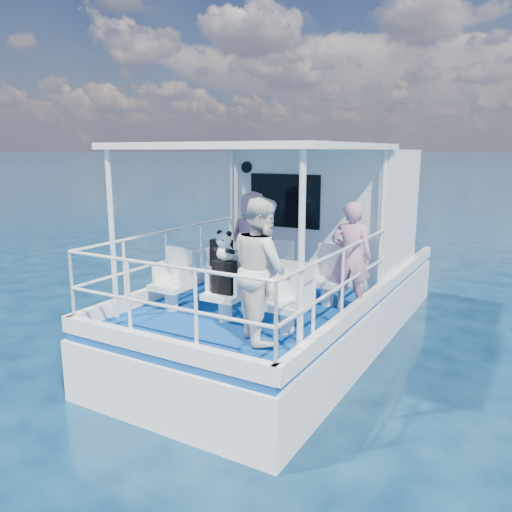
{
  "coord_description": "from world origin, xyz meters",
  "views": [
    {
      "loc": [
        3.46,
        -6.3,
        3.08
      ],
      "look_at": [
        0.06,
        -0.4,
        1.64
      ],
      "focal_mm": 35.0,
      "sensor_mm": 36.0,
      "label": 1
    }
  ],
  "objects_px": {
    "backpack_center": "(224,277)",
    "panda": "(225,246)",
    "passenger_port_fwd": "(253,240)",
    "passenger_stbd_aft": "(262,269)"
  },
  "relations": [
    {
      "from": "passenger_stbd_aft",
      "to": "backpack_center",
      "type": "bearing_deg",
      "value": 22.22
    },
    {
      "from": "backpack_center",
      "to": "passenger_stbd_aft",
      "type": "bearing_deg",
      "value": -21.62
    },
    {
      "from": "passenger_stbd_aft",
      "to": "panda",
      "type": "bearing_deg",
      "value": 20.83
    },
    {
      "from": "passenger_port_fwd",
      "to": "passenger_stbd_aft",
      "type": "relative_size",
      "value": 0.93
    },
    {
      "from": "passenger_port_fwd",
      "to": "panda",
      "type": "xyz_separation_m",
      "value": [
        0.51,
        -1.58,
        0.22
      ]
    },
    {
      "from": "passenger_stbd_aft",
      "to": "backpack_center",
      "type": "xyz_separation_m",
      "value": [
        -0.71,
        0.28,
        -0.25
      ]
    },
    {
      "from": "passenger_port_fwd",
      "to": "passenger_stbd_aft",
      "type": "bearing_deg",
      "value": 110.97
    },
    {
      "from": "passenger_port_fwd",
      "to": "panda",
      "type": "bearing_deg",
      "value": 95.75
    },
    {
      "from": "backpack_center",
      "to": "panda",
      "type": "relative_size",
      "value": 1.13
    },
    {
      "from": "backpack_center",
      "to": "panda",
      "type": "distance_m",
      "value": 0.41
    }
  ]
}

